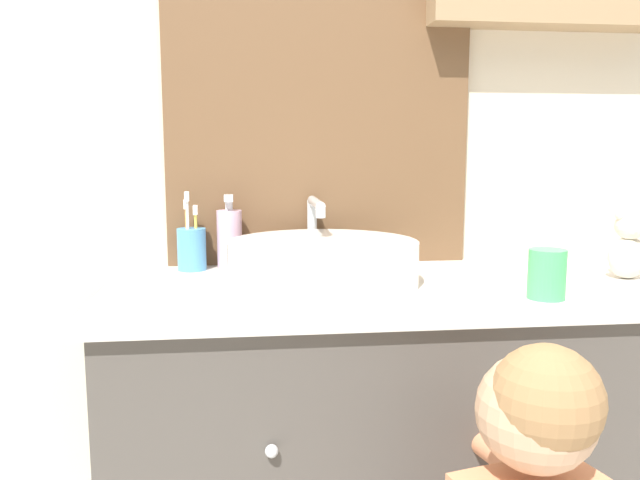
{
  "coord_description": "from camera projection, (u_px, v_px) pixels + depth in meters",
  "views": [
    {
      "loc": [
        -0.31,
        -0.95,
        1.17
      ],
      "look_at": [
        -0.16,
        0.29,
        0.99
      ],
      "focal_mm": 35.0,
      "sensor_mm": 36.0,
      "label": 1
    }
  ],
  "objects": [
    {
      "name": "sink_basin",
      "position": [
        323.0,
        261.0,
        1.31
      ],
      "size": [
        0.4,
        0.45,
        0.17
      ],
      "color": "white",
      "rests_on": "vanity_counter"
    },
    {
      "name": "teddy_bear",
      "position": [
        629.0,
        246.0,
        1.36
      ],
      "size": [
        0.08,
        0.07,
        0.15
      ],
      "color": "beige",
      "rests_on": "vanity_counter"
    },
    {
      "name": "drinking_cup",
      "position": [
        547.0,
        274.0,
        1.18
      ],
      "size": [
        0.07,
        0.07,
        0.09
      ],
      "primitive_type": "cylinder",
      "color": "#4CC670",
      "rests_on": "vanity_counter"
    },
    {
      "name": "wall_back",
      "position": [
        378.0,
        105.0,
        1.56
      ],
      "size": [
        3.2,
        0.18,
        2.5
      ],
      "color": "beige",
      "rests_on": "ground_plane"
    },
    {
      "name": "vanity_counter",
      "position": [
        389.0,
        474.0,
        1.41
      ],
      "size": [
        1.22,
        0.51,
        0.89
      ],
      "color": "#4C4742",
      "rests_on": "ground_plane"
    },
    {
      "name": "soap_dispenser",
      "position": [
        230.0,
        238.0,
        1.48
      ],
      "size": [
        0.06,
        0.06,
        0.18
      ],
      "color": "#CCA3BC",
      "rests_on": "vanity_counter"
    },
    {
      "name": "toothbrush_holder",
      "position": [
        192.0,
        247.0,
        1.46
      ],
      "size": [
        0.07,
        0.07,
        0.19
      ],
      "color": "#4C93C6",
      "rests_on": "vanity_counter"
    }
  ]
}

